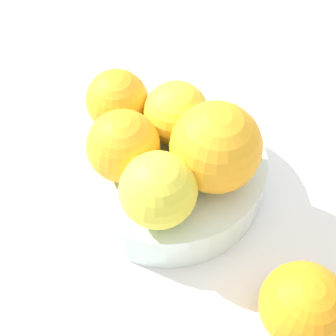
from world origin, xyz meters
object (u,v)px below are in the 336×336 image
at_px(orange_in_bowl_3, 158,190).
at_px(orange_in_bowl_4, 176,114).
at_px(fruit_bowl, 168,172).
at_px(orange_loose_0, 303,306).
at_px(orange_in_bowl_1, 216,147).
at_px(orange_in_bowl_0, 123,146).
at_px(orange_in_bowl_2, 117,101).

relative_size(orange_in_bowl_3, orange_in_bowl_4, 1.05).
distance_m(fruit_bowl, orange_in_bowl_3, 0.08).
height_order(orange_in_bowl_3, orange_loose_0, orange_in_bowl_3).
height_order(orange_in_bowl_1, orange_loose_0, orange_in_bowl_1).
relative_size(orange_in_bowl_1, orange_in_bowl_3, 1.23).
bearing_deg(orange_in_bowl_4, orange_in_bowl_3, -20.64).
relative_size(orange_in_bowl_1, orange_loose_0, 1.15).
distance_m(orange_in_bowl_1, orange_loose_0, 0.14).
bearing_deg(orange_in_bowl_4, orange_in_bowl_1, 23.74).
bearing_deg(orange_in_bowl_1, fruit_bowl, -129.75).
bearing_deg(orange_in_bowl_4, orange_in_bowl_0, -59.44).
bearing_deg(orange_in_bowl_3, orange_in_bowl_1, 118.15).
relative_size(orange_in_bowl_1, orange_in_bowl_4, 1.29).
distance_m(orange_in_bowl_2, orange_loose_0, 0.24).
height_order(fruit_bowl, orange_in_bowl_4, orange_in_bowl_4).
bearing_deg(fruit_bowl, orange_in_bowl_1, 50.25).
height_order(orange_in_bowl_3, orange_in_bowl_4, orange_in_bowl_3).
relative_size(orange_in_bowl_2, orange_in_bowl_4, 0.98).
bearing_deg(fruit_bowl, orange_in_bowl_2, -142.80).
relative_size(fruit_bowl, orange_in_bowl_0, 2.89).
bearing_deg(orange_in_bowl_2, orange_in_bowl_1, 42.62).
relative_size(fruit_bowl, orange_in_bowl_4, 3.04).
distance_m(fruit_bowl, orange_in_bowl_1, 0.08).
xyz_separation_m(orange_in_bowl_0, orange_in_bowl_1, (0.02, 0.08, 0.01)).
bearing_deg(orange_in_bowl_0, fruit_bowl, 100.20).
distance_m(orange_in_bowl_1, orange_in_bowl_3, 0.06).
xyz_separation_m(orange_in_bowl_3, orange_loose_0, (0.10, 0.10, -0.04)).
bearing_deg(orange_in_bowl_1, orange_loose_0, 17.90).
bearing_deg(orange_in_bowl_3, orange_in_bowl_4, 159.36).
xyz_separation_m(orange_in_bowl_0, orange_in_bowl_2, (-0.06, 0.00, -0.00)).
height_order(fruit_bowl, orange_in_bowl_2, orange_in_bowl_2).
bearing_deg(orange_loose_0, orange_in_bowl_4, -160.34).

